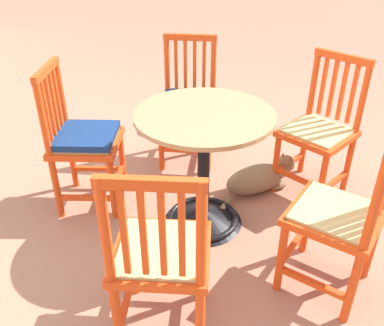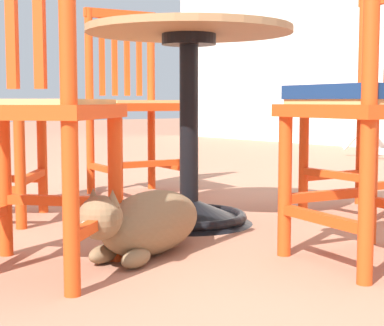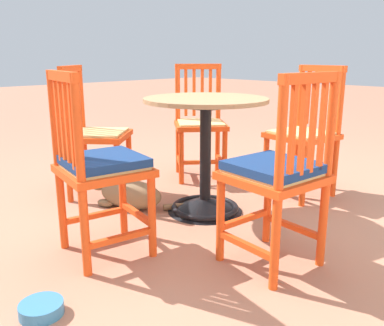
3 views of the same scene
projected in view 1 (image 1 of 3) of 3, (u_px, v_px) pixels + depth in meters
The scene contains 9 objects.
ground_plane at pixel (209, 218), 2.62m from camera, with size 24.00×24.00×0.00m, color #A36B51.
cafe_table at pixel (203, 183), 2.45m from camera, with size 0.76×0.76×0.73m.
orange_chair_facing_out at pixel (342, 218), 1.93m from camera, with size 0.56×0.56×0.91m.
orange_chair_tucked_in at pixel (320, 132), 2.68m from camera, with size 0.56×0.56×0.91m.
orange_chair_near_fence at pixel (188, 104), 3.04m from camera, with size 0.47×0.47×0.91m.
orange_chair_by_planter at pixel (83, 141), 2.55m from camera, with size 0.44×0.44×0.91m.
orange_chair_at_corner at pixel (161, 257), 1.71m from camera, with size 0.45×0.45×0.91m.
tabby_cat at pixel (260, 178), 2.84m from camera, with size 0.49×0.63×0.23m.
pet_water_bowl at pixel (152, 129), 3.64m from camera, with size 0.17×0.17×0.05m, color teal.
Camera 1 is at (-2.06, 0.25, 1.65)m, focal length 39.22 mm.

